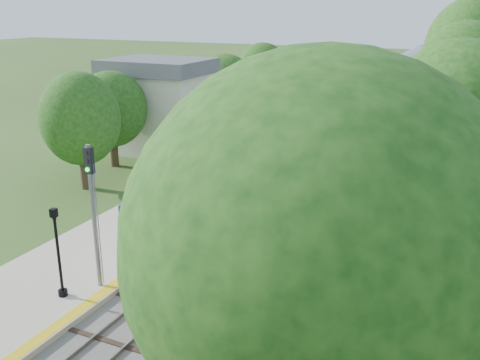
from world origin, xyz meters
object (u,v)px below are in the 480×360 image
at_px(station_building, 159,105).
at_px(train, 385,90).
at_px(signal_farside, 361,172).
at_px(lamppost_far, 59,258).
at_px(signal_platform, 93,202).
at_px(signal_gantry, 402,74).

height_order(station_building, train, station_building).
bearing_deg(train, signal_farside, -81.29).
height_order(lamppost_far, signal_platform, signal_platform).
distance_m(train, signal_farside, 40.96).
relative_size(signal_platform, signal_farside, 1.02).
height_order(station_building, signal_farside, station_building).
bearing_deg(station_building, signal_platform, -63.27).
bearing_deg(lamppost_far, signal_gantry, 82.67).
relative_size(station_building, signal_farside, 1.36).
xyz_separation_m(station_building, lamppost_far, (10.24, -23.44, -1.92)).
bearing_deg(station_building, signal_gantry, 56.62).
distance_m(train, lamppost_far, 52.30).
height_order(signal_gantry, lamppost_far, signal_gantry).
bearing_deg(station_building, lamppost_far, -66.40).
distance_m(station_building, lamppost_far, 25.65).
bearing_deg(signal_farside, signal_gantry, 95.80).
height_order(station_building, signal_platform, station_building).
distance_m(signal_gantry, signal_platform, 47.33).
distance_m(station_building, signal_farside, 23.35).
distance_m(signal_platform, signal_farside, 13.76).
bearing_deg(train, signal_platform, -93.27).
distance_m(lamppost_far, signal_platform, 2.73).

